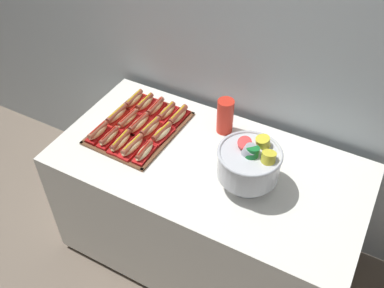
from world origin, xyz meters
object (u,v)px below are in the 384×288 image
(punch_bowl, at_px, (250,162))
(hot_dog_7, at_px, (139,124))
(serving_tray, at_px, (139,128))
(hot_dog_14, at_px, (178,116))
(hot_dog_5, at_px, (117,115))
(hot_dog_10, at_px, (134,100))
(hot_dog_3, at_px, (132,146))
(hot_dog_4, at_px, (144,152))
(hot_dog_1, at_px, (109,137))
(hot_dog_2, at_px, (121,142))
(hot_dog_9, at_px, (162,133))
(buffet_table, at_px, (207,209))
(hot_dog_0, at_px, (98,132))
(hot_dog_8, at_px, (150,128))
(hot_dog_6, at_px, (128,120))
(hot_dog_12, at_px, (156,108))
(cup_stack, at_px, (225,116))
(hot_dog_11, at_px, (145,104))
(hot_dog_13, at_px, (167,112))

(punch_bowl, bearing_deg, hot_dog_7, 172.26)
(serving_tray, relative_size, hot_dog_14, 3.11)
(hot_dog_5, height_order, hot_dog_10, hot_dog_5)
(hot_dog_3, relative_size, hot_dog_4, 1.13)
(hot_dog_1, relative_size, hot_dog_2, 0.91)
(hot_dog_4, distance_m, hot_dog_9, 0.17)
(buffet_table, relative_size, hot_dog_0, 10.31)
(hot_dog_1, height_order, hot_dog_8, hot_dog_8)
(buffet_table, bearing_deg, hot_dog_6, 174.56)
(hot_dog_7, bearing_deg, hot_dog_2, -91.66)
(hot_dog_6, height_order, hot_dog_7, hot_dog_7)
(hot_dog_6, xyz_separation_m, hot_dog_12, (0.08, 0.16, 0.00))
(hot_dog_4, bearing_deg, hot_dog_6, 142.08)
(buffet_table, height_order, hot_dog_14, hot_dog_14)
(hot_dog_10, bearing_deg, hot_dog_8, -37.92)
(hot_dog_7, height_order, hot_dog_14, hot_dog_7)
(hot_dog_12, bearing_deg, punch_bowl, -20.83)
(hot_dog_3, distance_m, hot_dog_12, 0.34)
(cup_stack, bearing_deg, hot_dog_2, -138.33)
(hot_dog_1, xyz_separation_m, cup_stack, (0.50, 0.37, 0.07))
(hot_dog_2, distance_m, cup_stack, 0.57)
(hot_dog_1, bearing_deg, hot_dog_0, 178.34)
(hot_dog_9, bearing_deg, hot_dog_4, -91.66)
(buffet_table, bearing_deg, hot_dog_0, -169.45)
(punch_bowl, bearing_deg, hot_dog_3, -173.06)
(hot_dog_4, relative_size, hot_dog_5, 0.91)
(hot_dog_1, xyz_separation_m, hot_dog_4, (0.22, -0.01, 0.00))
(hot_dog_11, distance_m, punch_bowl, 0.80)
(hot_dog_0, xyz_separation_m, hot_dog_11, (0.08, 0.33, -0.00))
(serving_tray, relative_size, hot_dog_13, 3.24)
(hot_dog_0, bearing_deg, hot_dog_8, 34.59)
(serving_tray, relative_size, punch_bowl, 1.79)
(hot_dog_3, bearing_deg, hot_dog_5, 142.08)
(hot_dog_4, xyz_separation_m, punch_bowl, (0.54, 0.08, 0.12))
(hot_dog_7, relative_size, hot_dog_14, 1.06)
(hot_dog_1, relative_size, hot_dog_3, 0.90)
(hot_dog_1, relative_size, hot_dog_8, 0.96)
(punch_bowl, bearing_deg, hot_dog_2, -173.99)
(hot_dog_2, bearing_deg, hot_dog_6, 112.78)
(buffet_table, distance_m, hot_dog_12, 0.65)
(hot_dog_14, bearing_deg, hot_dog_12, 178.34)
(hot_dog_6, height_order, cup_stack, cup_stack)
(hot_dog_5, bearing_deg, hot_dog_8, -1.66)
(hot_dog_10, bearing_deg, punch_bowl, -17.58)
(hot_dog_4, bearing_deg, hot_dog_2, 178.34)
(hot_dog_4, bearing_deg, hot_dog_3, 178.34)
(hot_dog_4, height_order, hot_dog_9, hot_dog_9)
(hot_dog_10, distance_m, punch_bowl, 0.88)
(hot_dog_4, xyz_separation_m, hot_dog_7, (-0.15, 0.17, 0.00))
(hot_dog_7, distance_m, hot_dog_13, 0.18)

